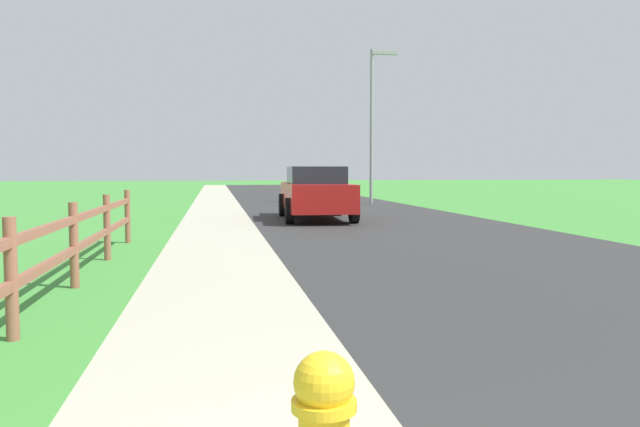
% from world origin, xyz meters
% --- Properties ---
extents(ground_plane, '(120.00, 120.00, 0.00)m').
position_xyz_m(ground_plane, '(0.00, 25.00, 0.00)').
color(ground_plane, '#418C38').
extents(road_asphalt, '(7.00, 66.00, 0.01)m').
position_xyz_m(road_asphalt, '(3.50, 27.00, 0.00)').
color(road_asphalt, '#2E2E2E').
rests_on(road_asphalt, ground).
extents(curb_concrete, '(6.00, 66.00, 0.01)m').
position_xyz_m(curb_concrete, '(-3.00, 27.00, 0.00)').
color(curb_concrete, '#B0AE96').
rests_on(curb_concrete, ground).
extents(grass_verge, '(5.00, 66.00, 0.00)m').
position_xyz_m(grass_verge, '(-4.50, 27.00, 0.01)').
color(grass_verge, '#418C38').
rests_on(grass_verge, ground).
extents(rail_fence, '(0.11, 12.29, 1.07)m').
position_xyz_m(rail_fence, '(-2.77, 5.90, 0.63)').
color(rail_fence, '#905641').
rests_on(rail_fence, ground).
extents(parked_suv_red, '(2.16, 4.88, 1.56)m').
position_xyz_m(parked_suv_red, '(1.91, 17.33, 0.79)').
color(parked_suv_red, maroon).
rests_on(parked_suv_red, ground).
extents(street_lamp, '(1.17, 0.20, 6.63)m').
position_xyz_m(street_lamp, '(5.77, 25.53, 3.92)').
color(street_lamp, gray).
rests_on(street_lamp, ground).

